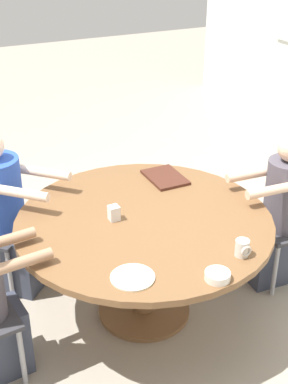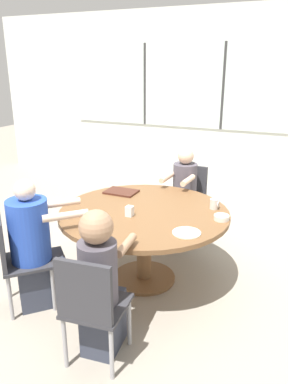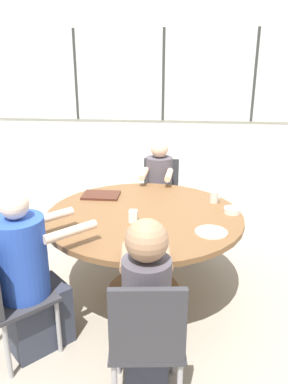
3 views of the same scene
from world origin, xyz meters
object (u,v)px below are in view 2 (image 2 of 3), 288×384
object	(u,v)px
person_woman_green_shirt	(101,287)
person_man_blue_shirt	(183,200)
chair_for_man_blue_shirt	(188,195)
milk_carton_small	(130,211)
bowl_white_shallow	(222,217)
chair_for_woman_green_shirt	(91,303)
person_man_teal_shirt	(36,250)
coffee_mug	(214,204)
chair_for_man_teal_shirt	(15,254)

from	to	relation	value
person_woman_green_shirt	person_man_blue_shirt	xyz separation A→B (m)	(-0.05, 1.96, -0.02)
chair_for_man_blue_shirt	person_man_blue_shirt	size ratio (longest dim) A/B	0.77
milk_carton_small	bowl_white_shallow	size ratio (longest dim) A/B	0.70
person_man_blue_shirt	milk_carton_small	world-z (taller)	person_man_blue_shirt
milk_carton_small	bowl_white_shallow	bearing A→B (deg)	17.88
chair_for_woman_green_shirt	person_man_teal_shirt	distance (m)	0.92
person_man_blue_shirt	chair_for_man_blue_shirt	bearing A→B (deg)	-90.00
chair_for_woman_green_shirt	person_man_blue_shirt	world-z (taller)	person_man_blue_shirt
coffee_mug	bowl_white_shallow	world-z (taller)	coffee_mug
chair_for_woman_green_shirt	milk_carton_small	xyz separation A→B (m)	(-0.19, 0.97, 0.26)
chair_for_man_blue_shirt	person_woman_green_shirt	bearing A→B (deg)	94.46
chair_for_man_blue_shirt	milk_carton_small	world-z (taller)	chair_for_man_blue_shirt
bowl_white_shallow	coffee_mug	bearing A→B (deg)	117.57
chair_for_woman_green_shirt	chair_for_man_blue_shirt	distance (m)	2.29
chair_for_woman_green_shirt	chair_for_man_blue_shirt	world-z (taller)	same
chair_for_man_teal_shirt	person_man_teal_shirt	xyz separation A→B (m)	(0.12, 0.12, 0.00)
chair_for_man_blue_shirt	milk_carton_small	size ratio (longest dim) A/B	9.34
person_woman_green_shirt	milk_carton_small	distance (m)	0.86
chair_for_man_teal_shirt	person_man_blue_shirt	bearing A→B (deg)	108.74
chair_for_man_teal_shirt	person_man_teal_shirt	size ratio (longest dim) A/B	0.75
milk_carton_small	coffee_mug	bearing A→B (deg)	36.63
person_woman_green_shirt	coffee_mug	bearing A→B (deg)	63.87
chair_for_man_teal_shirt	person_man_teal_shirt	distance (m)	0.17
coffee_mug	bowl_white_shallow	distance (m)	0.26
chair_for_woman_green_shirt	person_man_teal_shirt	bearing A→B (deg)	145.30
chair_for_man_blue_shirt	person_man_teal_shirt	bearing A→B (deg)	71.31
person_man_blue_shirt	person_man_teal_shirt	distance (m)	1.84
chair_for_man_blue_shirt	person_man_blue_shirt	world-z (taller)	person_man_blue_shirt
person_woman_green_shirt	bowl_white_shallow	world-z (taller)	person_woman_green_shirt
chair_for_woman_green_shirt	chair_for_man_teal_shirt	bearing A→B (deg)	154.81
chair_for_man_teal_shirt	person_woman_green_shirt	bearing A→B (deg)	34.29
person_woman_green_shirt	coffee_mug	world-z (taller)	person_woman_green_shirt
milk_carton_small	person_man_teal_shirt	bearing A→B (deg)	-139.00
chair_for_woman_green_shirt	bowl_white_shallow	world-z (taller)	chair_for_woman_green_shirt
chair_for_woman_green_shirt	chair_for_man_teal_shirt	world-z (taller)	same
chair_for_woman_green_shirt	chair_for_man_blue_shirt	bearing A→B (deg)	85.17
person_man_teal_shirt	bowl_white_shallow	xyz separation A→B (m)	(1.38, 0.78, 0.23)
coffee_mug	person_man_blue_shirt	bearing A→B (deg)	127.32
person_man_blue_shirt	chair_for_man_teal_shirt	bearing A→B (deg)	68.02
person_woman_green_shirt	milk_carton_small	xyz separation A→B (m)	(-0.17, 0.81, 0.24)
chair_for_man_blue_shirt	person_woman_green_shirt	distance (m)	2.13
coffee_mug	milk_carton_small	distance (m)	0.80
person_woman_green_shirt	bowl_white_shallow	bearing A→B (deg)	54.78
person_man_blue_shirt	bowl_white_shallow	xyz separation A→B (m)	(0.63, -0.91, 0.24)
person_woman_green_shirt	person_man_blue_shirt	bearing A→B (deg)	85.18
chair_for_man_blue_shirt	chair_for_man_teal_shirt	size ratio (longest dim) A/B	1.00
person_man_teal_shirt	milk_carton_small	xyz separation A→B (m)	(0.62, 0.54, 0.26)
person_man_teal_shirt	coffee_mug	bearing A→B (deg)	82.97
chair_for_woman_green_shirt	coffee_mug	world-z (taller)	chair_for_woman_green_shirt
person_woman_green_shirt	bowl_white_shallow	size ratio (longest dim) A/B	8.45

